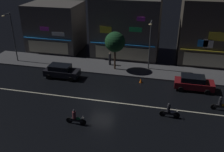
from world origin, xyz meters
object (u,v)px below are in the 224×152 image
at_px(streetlamp_west, 12,33).
at_px(pedestrian_on_sidewalk, 110,59).
at_px(motorcycle_lead, 221,105).
at_px(streetlamp_mid, 150,41).
at_px(parked_car_near_kerb, 194,83).
at_px(traffic_cone, 141,80).
at_px(motorcycle_trailing_far, 75,118).
at_px(motorcycle_opposite_lane, 169,111).
at_px(parked_car_trailing, 61,71).

relative_size(streetlamp_west, pedestrian_on_sidewalk, 3.87).
bearing_deg(pedestrian_on_sidewalk, motorcycle_lead, -78.40).
relative_size(streetlamp_mid, parked_car_near_kerb, 1.50).
bearing_deg(motorcycle_lead, streetlamp_west, 157.76).
distance_m(pedestrian_on_sidewalk, traffic_cone, 6.35).
bearing_deg(motorcycle_trailing_far, traffic_cone, -112.86).
xyz_separation_m(motorcycle_opposite_lane, motorcycle_trailing_far, (-8.19, -2.98, 0.00)).
xyz_separation_m(streetlamp_west, parked_car_near_kerb, (23.91, -2.75, -3.32)).
bearing_deg(streetlamp_west, streetlamp_mid, 4.50).
bearing_deg(parked_car_near_kerb, streetlamp_mid, -37.49).
bearing_deg(traffic_cone, motorcycle_trailing_far, -116.51).
distance_m(streetlamp_west, motorcycle_lead, 27.30).
relative_size(streetlamp_mid, parked_car_trailing, 1.50).
xyz_separation_m(parked_car_trailing, motorcycle_opposite_lane, (13.22, -5.69, -0.24)).
bearing_deg(parked_car_trailing, motorcycle_lead, 169.47).
distance_m(streetlamp_mid, motorcycle_lead, 11.66).
relative_size(motorcycle_lead, motorcycle_trailing_far, 1.00).
xyz_separation_m(parked_car_near_kerb, motorcycle_opposite_lane, (-2.49, -6.09, -0.24)).
bearing_deg(traffic_cone, streetlamp_mid, 82.58).
bearing_deg(streetlamp_west, motorcycle_lead, -13.93).
bearing_deg(parked_car_trailing, traffic_cone, -175.29).
bearing_deg(pedestrian_on_sidewalk, motorcycle_trailing_far, -135.85).
distance_m(motorcycle_opposite_lane, motorcycle_trailing_far, 8.72).
height_order(streetlamp_west, motorcycle_trailing_far, streetlamp_west).
xyz_separation_m(streetlamp_west, motorcycle_lead, (26.27, -6.51, -3.56)).
relative_size(streetlamp_west, parked_car_near_kerb, 1.59).
relative_size(motorcycle_lead, motorcycle_opposite_lane, 1.00).
height_order(parked_car_near_kerb, motorcycle_opposite_lane, parked_car_near_kerb).
distance_m(streetlamp_west, motorcycle_opposite_lane, 23.44).
xyz_separation_m(motorcycle_opposite_lane, traffic_cone, (-3.47, 6.49, -0.36)).
xyz_separation_m(pedestrian_on_sidewalk, parked_car_trailing, (-4.97, -4.93, -0.10)).
height_order(streetlamp_mid, motorcycle_trailing_far, streetlamp_mid).
distance_m(parked_car_near_kerb, motorcycle_trailing_far, 14.02).
height_order(parked_car_trailing, traffic_cone, parked_car_trailing).
height_order(pedestrian_on_sidewalk, motorcycle_lead, pedestrian_on_sidewalk).
xyz_separation_m(parked_car_near_kerb, motorcycle_lead, (2.36, -3.77, -0.24)).
height_order(streetlamp_mid, parked_car_trailing, streetlamp_mid).
height_order(pedestrian_on_sidewalk, motorcycle_opposite_lane, pedestrian_on_sidewalk).
relative_size(parked_car_near_kerb, motorcycle_trailing_far, 2.26).
bearing_deg(streetlamp_mid, streetlamp_west, -175.50).
xyz_separation_m(parked_car_trailing, motorcycle_trailing_far, (5.03, -8.66, -0.24)).
bearing_deg(motorcycle_lead, motorcycle_trailing_far, -166.20).
distance_m(parked_car_near_kerb, parked_car_trailing, 15.72).
distance_m(pedestrian_on_sidewalk, parked_car_trailing, 7.00).
bearing_deg(motorcycle_lead, parked_car_near_kerb, 113.76).
bearing_deg(parked_car_near_kerb, pedestrian_on_sidewalk, -22.80).
bearing_deg(traffic_cone, streetlamp_west, 172.53).
height_order(parked_car_near_kerb, parked_car_trailing, same).
xyz_separation_m(motorcycle_lead, motorcycle_trailing_far, (-13.05, -5.30, 0.00)).
bearing_deg(streetlamp_west, parked_car_near_kerb, -6.55).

